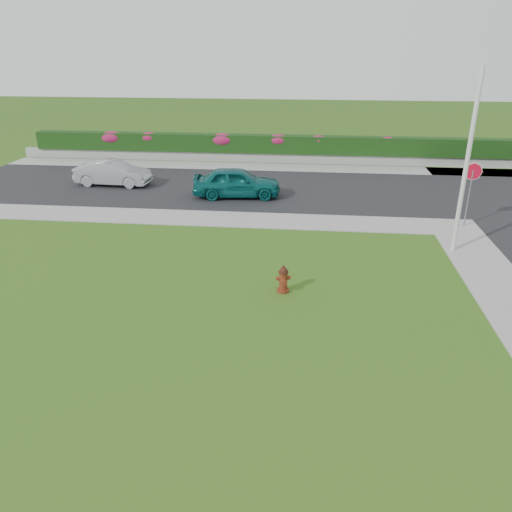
# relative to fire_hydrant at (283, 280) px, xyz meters

# --- Properties ---
(ground) EXTENTS (120.00, 120.00, 0.00)m
(ground) POSITION_rel_fire_hydrant_xyz_m (-0.28, -2.44, -0.41)
(ground) COLOR black
(ground) RESTS_ON ground
(street_far) EXTENTS (26.00, 8.00, 0.04)m
(street_far) POSITION_rel_fire_hydrant_xyz_m (-5.28, 11.56, -0.39)
(street_far) COLOR black
(street_far) RESTS_ON ground
(sidewalk_far) EXTENTS (24.00, 2.00, 0.04)m
(sidewalk_far) POSITION_rel_fire_hydrant_xyz_m (-6.28, 6.56, -0.39)
(sidewalk_far) COLOR gray
(sidewalk_far) RESTS_ON ground
(curb_corner) EXTENTS (2.00, 2.00, 0.04)m
(curb_corner) POSITION_rel_fire_hydrant_xyz_m (6.72, 6.56, -0.39)
(curb_corner) COLOR gray
(curb_corner) RESTS_ON ground
(sidewalk_beyond) EXTENTS (34.00, 2.00, 0.04)m
(sidewalk_beyond) POSITION_rel_fire_hydrant_xyz_m (-1.28, 16.56, -0.39)
(sidewalk_beyond) COLOR gray
(sidewalk_beyond) RESTS_ON ground
(retaining_wall) EXTENTS (34.00, 0.40, 0.60)m
(retaining_wall) POSITION_rel_fire_hydrant_xyz_m (-1.28, 18.06, -0.11)
(retaining_wall) COLOR gray
(retaining_wall) RESTS_ON ground
(hedge) EXTENTS (32.00, 0.90, 1.10)m
(hedge) POSITION_rel_fire_hydrant_xyz_m (-1.28, 18.16, 0.74)
(hedge) COLOR black
(hedge) RESTS_ON retaining_wall
(fire_hydrant) EXTENTS (0.46, 0.43, 0.87)m
(fire_hydrant) POSITION_rel_fire_hydrant_xyz_m (0.00, 0.00, 0.00)
(fire_hydrant) COLOR #4A1A0B
(fire_hydrant) RESTS_ON ground
(sedan_teal) EXTENTS (4.43, 2.16, 1.45)m
(sedan_teal) POSITION_rel_fire_hydrant_xyz_m (-2.87, 9.98, 0.35)
(sedan_teal) COLOR #0B5655
(sedan_teal) RESTS_ON street_far
(sedan_silver) EXTENTS (4.03, 1.58, 1.31)m
(sedan_silver) POSITION_rel_fire_hydrant_xyz_m (-9.74, 11.45, 0.28)
(sedan_silver) COLOR #A7AAAF
(sedan_silver) RESTS_ON street_far
(utility_pole) EXTENTS (0.16, 0.16, 6.39)m
(utility_pole) POSITION_rel_fire_hydrant_xyz_m (6.01, 3.95, 2.78)
(utility_pole) COLOR silver
(utility_pole) RESTS_ON ground
(stop_sign) EXTENTS (0.74, 0.06, 2.70)m
(stop_sign) POSITION_rel_fire_hydrant_xyz_m (7.15, 6.74, 1.60)
(stop_sign) COLOR slate
(stop_sign) RESTS_ON ground
(flower_clump_a) EXTENTS (1.55, 1.00, 0.77)m
(flower_clump_a) POSITION_rel_fire_hydrant_xyz_m (-12.27, 18.06, 0.98)
(flower_clump_a) COLOR #B41E4D
(flower_clump_a) RESTS_ON hedge
(flower_clump_b) EXTENTS (1.27, 0.81, 0.63)m
(flower_clump_b) POSITION_rel_fire_hydrant_xyz_m (-9.77, 18.06, 1.03)
(flower_clump_b) COLOR #B41E4D
(flower_clump_b) RESTS_ON hedge
(flower_clump_c) EXTENTS (1.56, 1.01, 0.78)m
(flower_clump_c) POSITION_rel_fire_hydrant_xyz_m (-4.95, 18.06, 0.98)
(flower_clump_c) COLOR #B41E4D
(flower_clump_c) RESTS_ON hedge
(flower_clump_d) EXTENTS (1.35, 0.87, 0.68)m
(flower_clump_d) POSITION_rel_fire_hydrant_xyz_m (-1.39, 18.06, 1.02)
(flower_clump_d) COLOR #B41E4D
(flower_clump_d) RESTS_ON hedge
(flower_clump_e) EXTENTS (1.11, 0.72, 0.56)m
(flower_clump_e) POSITION_rel_fire_hydrant_xyz_m (1.13, 18.06, 1.06)
(flower_clump_e) COLOR #B41E4D
(flower_clump_e) RESTS_ON hedge
(flower_clump_f) EXTENTS (1.06, 0.68, 0.53)m
(flower_clump_f) POSITION_rel_fire_hydrant_xyz_m (5.38, 18.06, 1.08)
(flower_clump_f) COLOR #B41E4D
(flower_clump_f) RESTS_ON hedge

